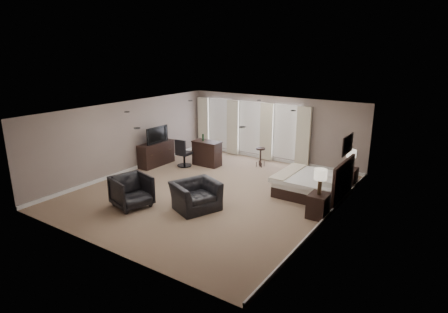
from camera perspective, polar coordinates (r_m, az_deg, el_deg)
The scene contains 16 objects.
room at distance 11.58m, azimuth -1.92°, elevation 0.65°, with size 7.60×8.60×2.64m.
window_bay at distance 15.50m, azimuth 3.95°, elevation 4.22°, with size 5.25×0.20×2.30m.
bed at distance 11.90m, azimuth 12.64°, elevation -2.71°, with size 1.97×1.88×1.26m, color silver.
nightstand_near at distance 10.45m, azimuth 14.16°, elevation -7.27°, with size 0.49×0.60×0.66m, color black.
nightstand_far at distance 13.07m, azimuth 18.54°, elevation -2.97°, with size 0.45×0.55×0.60m, color black.
lamp_near at distance 10.20m, azimuth 14.42°, elevation -3.76°, with size 0.34×0.34×0.70m, color beige.
lamp_far at distance 12.89m, azimuth 18.78°, elevation -0.38°, with size 0.30×0.30×0.63m, color beige.
wall_art at distance 11.26m, azimuth 18.29°, elevation 1.74°, with size 0.04×0.96×0.56m, color slate.
dresser at distance 14.78m, azimuth -10.28°, elevation 0.41°, with size 0.50×1.56×0.91m, color black.
tv at distance 14.65m, azimuth -10.38°, elevation 2.39°, with size 1.10×0.63×0.14m, color black.
armchair_near at distance 10.59m, azimuth -4.34°, elevation -5.26°, with size 1.22×0.80×1.07m, color black.
armchair_far at distance 11.05m, azimuth -13.91°, elevation -4.95°, with size 0.98×0.92×1.01m, color black.
bar_counter at distance 14.51m, azimuth -2.62°, elevation 0.50°, with size 1.11×0.58×0.97m, color black.
bar_stool_left at distance 15.28m, azimuth -3.00°, elevation 1.00°, with size 0.39×0.39×0.82m, color black.
bar_stool_right at distance 14.43m, azimuth 5.58°, elevation -0.12°, with size 0.35×0.35×0.74m, color black.
desk_chair at distance 14.45m, azimuth -6.09°, elevation 0.60°, with size 0.55×0.55×1.09m, color black.
Camera 1 is at (6.53, -9.06, 4.39)m, focal length 30.00 mm.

